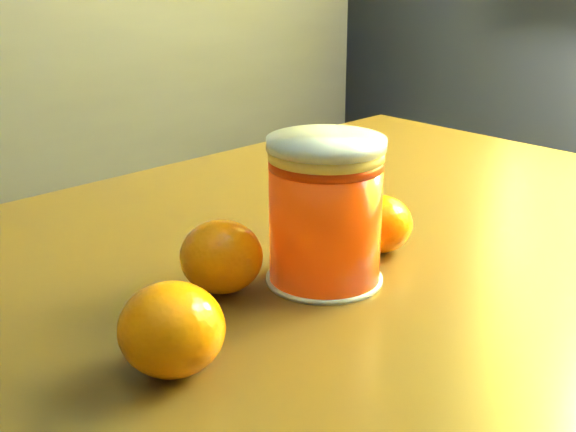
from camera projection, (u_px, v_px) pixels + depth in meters
table at (327, 345)px, 0.72m from camera, size 1.02×0.79×0.69m
juice_glass at (325, 212)px, 0.61m from camera, size 0.09×0.09×0.11m
orange_front at (221, 257)px, 0.61m from camera, size 0.08×0.08×0.06m
orange_back at (380, 224)px, 0.68m from camera, size 0.06×0.06×0.05m
orange_extra at (172, 329)px, 0.49m from camera, size 0.08×0.08×0.06m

